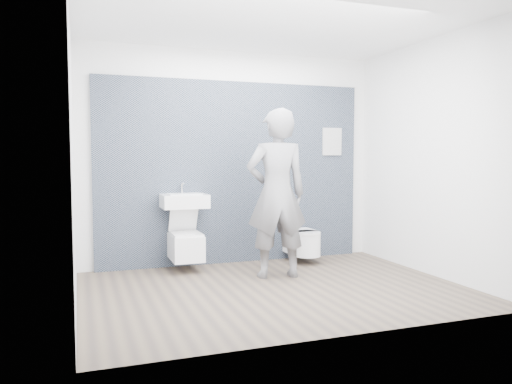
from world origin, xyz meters
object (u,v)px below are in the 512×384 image
object	(u,v)px
washbasin	(184,201)
toilet_rounded	(303,242)
visitor	(277,194)
toilet_square	(186,245)

from	to	relation	value
washbasin	toilet_rounded	bearing A→B (deg)	-3.32
toilet_rounded	visitor	world-z (taller)	visitor
washbasin	visitor	size ratio (longest dim) A/B	0.29
toilet_square	visitor	size ratio (longest dim) A/B	0.35
toilet_square	washbasin	bearing A→B (deg)	90.00
washbasin	toilet_rounded	world-z (taller)	washbasin
washbasin	visitor	xyz separation A→B (m)	(0.94, -0.74, 0.11)
toilet_rounded	toilet_square	bearing A→B (deg)	178.69
toilet_square	toilet_rounded	distance (m)	1.59
toilet_square	visitor	distance (m)	1.33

